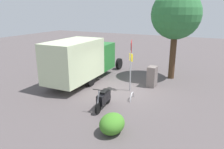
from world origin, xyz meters
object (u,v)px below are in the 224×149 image
Objects in this scene: motorcycle at (104,98)px; stop_sign at (131,58)px; box_truck_near at (82,58)px; utility_cabinet at (152,77)px; bike_rack_hoop at (132,99)px; street_tree at (176,15)px.

motorcycle is 0.59× the size of stop_sign.
motorcycle is (3.04, 3.30, -1.09)m from box_truck_near.
box_truck_near is at bearing -75.92° from utility_cabinet.
stop_sign is 2.15m from utility_cabinet.
stop_sign reaches higher than utility_cabinet.
motorcycle reaches higher than bike_rack_hoop.
stop_sign is 3.62× the size of bike_rack_hoop.
motorcycle is at bearing -5.45° from stop_sign.
street_tree is at bearing -57.67° from box_truck_near.
stop_sign is at bearing -24.79° from street_tree.
box_truck_near is 4.62m from motorcycle.
street_tree reaches higher than bike_rack_hoop.
street_tree is 7.17× the size of bike_rack_hoop.
motorcycle is 7.83m from street_tree.
street_tree is (-3.66, 1.69, 2.34)m from stop_sign.
stop_sign is 0.51× the size of street_tree.
stop_sign is (0.18, 3.57, 0.45)m from box_truck_near.
utility_cabinet is (-4.18, 1.23, 0.14)m from motorcycle.
bike_rack_hoop is at bearing 145.82° from motorcycle.
box_truck_near is 1.23× the size of street_tree.
bike_rack_hoop is (2.55, -0.35, -0.66)m from utility_cabinet.
street_tree is (-3.47, 5.26, 2.78)m from box_truck_near.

